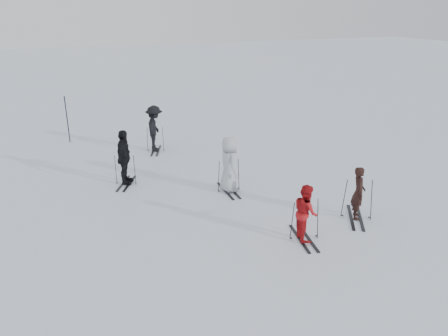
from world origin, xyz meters
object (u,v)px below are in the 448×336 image
(skier_uphill_left, at_px, (124,158))
(piste_marker, at_px, (67,119))
(skier_near_dark, at_px, (358,194))
(skier_uphill_far, at_px, (155,129))
(skier_grey, at_px, (229,165))
(skier_red, at_px, (305,213))

(skier_uphill_left, bearing_deg, piste_marker, 40.95)
(skier_uphill_left, distance_m, piste_marker, 6.37)
(skier_near_dark, distance_m, skier_uphill_left, 8.09)
(skier_uphill_far, distance_m, piste_marker, 4.49)
(skier_near_dark, height_order, skier_grey, skier_grey)
(skier_uphill_left, bearing_deg, skier_grey, -94.92)
(skier_red, relative_size, skier_uphill_far, 0.79)
(skier_grey, xyz_separation_m, skier_uphill_left, (-3.24, 1.97, 0.02))
(skier_uphill_left, xyz_separation_m, skier_uphill_far, (1.89, 3.34, 0.01))
(skier_near_dark, height_order, skier_uphill_far, skier_uphill_far)
(skier_red, bearing_deg, piste_marker, 36.07)
(skier_near_dark, distance_m, skier_red, 2.20)
(skier_near_dark, relative_size, skier_grey, 0.84)
(skier_uphill_far, bearing_deg, skier_red, -147.46)
(skier_near_dark, distance_m, skier_grey, 4.40)
(skier_grey, bearing_deg, skier_red, -168.00)
(skier_red, xyz_separation_m, skier_grey, (-0.70, 3.86, 0.18))
(skier_near_dark, bearing_deg, skier_uphill_far, 57.11)
(skier_uphill_far, bearing_deg, piste_marker, 70.95)
(skier_grey, bearing_deg, skier_uphill_far, 16.01)
(skier_near_dark, relative_size, piste_marker, 0.74)
(skier_red, relative_size, skier_uphill_left, 0.80)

